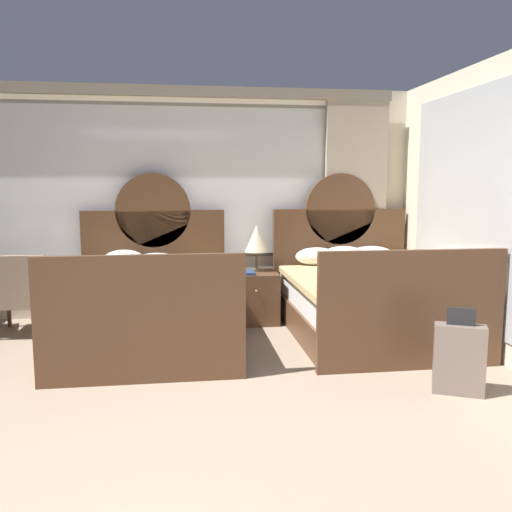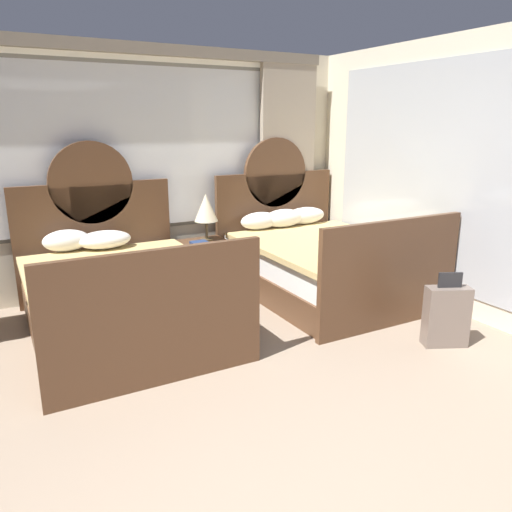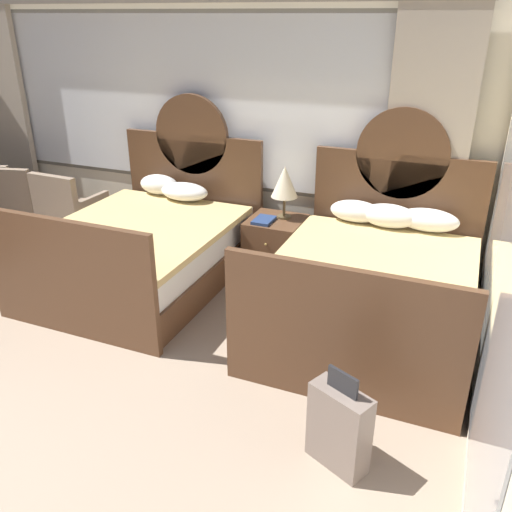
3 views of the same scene
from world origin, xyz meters
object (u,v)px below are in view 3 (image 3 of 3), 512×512
Objects in this scene: nightstand_between_beds at (276,246)px; suitcase_on_floor at (339,428)px; table_lamp_on_nightstand at (285,182)px; armchair_by_window_centre at (17,197)px; book_on_nightstand at (264,220)px; bed_near_window at (146,246)px; bed_near_mirror at (372,286)px; armchair_by_window_left at (68,206)px.

nightstand_between_beds is 0.87× the size of suitcase_on_floor.
armchair_by_window_centre is at bearing -174.93° from table_lamp_on_nightstand.
book_on_nightstand is at bearing 1.87° from armchair_by_window_centre.
bed_near_window is 1.19m from book_on_nightstand.
book_on_nightstand is at bearing -129.76° from nightstand_between_beds.
book_on_nightstand is 0.39× the size of suitcase_on_floor.
bed_near_mirror is 1.66m from suitcase_on_floor.
suitcase_on_floor is (3.72, -2.10, -0.19)m from armchair_by_window_left.
bed_near_window reaches higher than table_lamp_on_nightstand.
book_on_nightstand is 3.13m from armchair_by_window_centre.
armchair_by_window_centre is at bearing 167.76° from bed_near_window.
book_on_nightstand is (-0.09, -0.11, 0.30)m from nightstand_between_beds.
table_lamp_on_nightstand is at bearing 52.42° from book_on_nightstand.
table_lamp_on_nightstand is at bearing 145.35° from bed_near_mirror.
armchair_by_window_left is (-1.34, 0.45, 0.10)m from bed_near_window.
nightstand_between_beds is (-1.12, 0.66, -0.08)m from bed_near_mirror.
bed_near_mirror reaches higher than armchair_by_window_left.
bed_near_window is at bearing 145.36° from suitcase_on_floor.
table_lamp_on_nightstand is (1.18, 0.74, 0.58)m from bed_near_window.
armchair_by_window_centre is at bearing -178.13° from book_on_nightstand.
nightstand_between_beds is at bearing 4.96° from armchair_by_window_left.
suitcase_on_floor is (1.21, -2.39, -0.68)m from table_lamp_on_nightstand.
armchair_by_window_left is at bearing 161.33° from bed_near_window.
armchair_by_window_left is at bearing 150.58° from suitcase_on_floor.
table_lamp_on_nightstand reaches higher than nightstand_between_beds.
table_lamp_on_nightstand is at bearing 32.35° from bed_near_window.
nightstand_between_beds is 2.63m from suitcase_on_floor.
table_lamp_on_nightstand is 0.80× the size of suitcase_on_floor.
armchair_by_window_left is 1.00× the size of armchair_by_window_centre.
bed_near_window is 1.51m from table_lamp_on_nightstand.
bed_near_window is 1.42m from armchair_by_window_left.
bed_near_mirror is 4.36m from armchair_by_window_centre.
suitcase_on_floor is at bearing -34.64° from bed_near_window.
bed_near_mirror is 2.52× the size of armchair_by_window_left.
armchair_by_window_left is 1.31× the size of suitcase_on_floor.
bed_near_window and bed_near_mirror have the same top height.
bed_near_window is 3.30× the size of suitcase_on_floor.
bed_near_mirror is 8.39× the size of book_on_nightstand.
bed_near_mirror is at bearing -24.37° from book_on_nightstand.
nightstand_between_beds is (1.12, 0.67, -0.07)m from bed_near_window.
nightstand_between_beds is at bearing 118.63° from suitcase_on_floor.
bed_near_window is 8.39× the size of book_on_nightstand.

